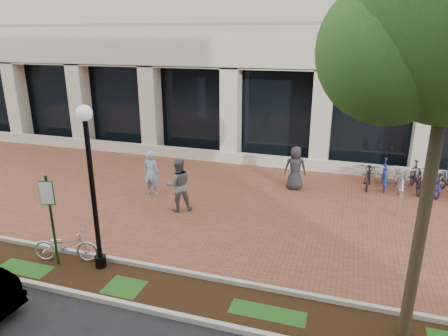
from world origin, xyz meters
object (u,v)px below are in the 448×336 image
(parking_sign, at_px, (50,210))
(locked_bicycle, at_px, (66,246))
(lamppost, at_px, (92,180))
(bollard, at_px, (400,202))
(pedestrian_right, at_px, (295,168))
(pedestrian_left, at_px, (151,173))
(bike_rack_cluster, at_px, (416,178))
(pedestrian_mid, at_px, (178,185))

(parking_sign, relative_size, locked_bicycle, 1.44)
(parking_sign, relative_size, lamppost, 0.59)
(lamppost, bearing_deg, parking_sign, -167.05)
(parking_sign, xyz_separation_m, bollard, (8.47, 5.70, -1.03))
(locked_bicycle, relative_size, bollard, 1.72)
(locked_bicycle, bearing_deg, lamppost, -104.82)
(parking_sign, relative_size, pedestrian_right, 1.44)
(bollard, bearing_deg, pedestrian_left, -175.40)
(bike_rack_cluster, bearing_deg, pedestrian_right, -166.40)
(pedestrian_left, bearing_deg, lamppost, 101.59)
(parking_sign, distance_m, bike_rack_cluster, 12.46)
(lamppost, xyz_separation_m, bollard, (7.38, 5.45, -1.82))
(locked_bicycle, distance_m, bollard, 9.99)
(locked_bicycle, distance_m, pedestrian_mid, 4.08)
(locked_bicycle, height_order, pedestrian_mid, pedestrian_mid)
(pedestrian_left, bearing_deg, parking_sign, 88.67)
(pedestrian_left, height_order, pedestrian_right, pedestrian_right)
(pedestrian_mid, distance_m, pedestrian_right, 4.58)
(locked_bicycle, bearing_deg, pedestrian_right, -50.86)
(locked_bicycle, height_order, bike_rack_cluster, bike_rack_cluster)
(parking_sign, xyz_separation_m, pedestrian_right, (4.93, 7.12, -0.69))
(pedestrian_left, distance_m, bike_rack_cluster, 9.76)
(locked_bicycle, relative_size, pedestrian_mid, 0.92)
(pedestrian_left, relative_size, bike_rack_cluster, 0.39)
(locked_bicycle, bearing_deg, bollard, -72.67)
(bollard, bearing_deg, locked_bicycle, -146.87)
(lamppost, bearing_deg, locked_bicycle, -179.01)
(parking_sign, xyz_separation_m, locked_bicycle, (0.10, 0.23, -1.09))
(pedestrian_right, bearing_deg, bollard, 148.97)
(locked_bicycle, xyz_separation_m, pedestrian_left, (-0.05, 4.79, 0.39))
(locked_bicycle, height_order, pedestrian_right, pedestrian_right)
(locked_bicycle, bearing_deg, pedestrian_mid, -37.09)
(pedestrian_left, xyz_separation_m, bollard, (8.42, 0.68, -0.33))
(pedestrian_mid, height_order, pedestrian_right, pedestrian_mid)
(pedestrian_right, bearing_deg, lamppost, 51.64)
(lamppost, height_order, bollard, lamppost)
(lamppost, height_order, pedestrian_right, lamppost)
(pedestrian_mid, bearing_deg, pedestrian_left, -65.67)
(parking_sign, height_order, pedestrian_right, parking_sign)
(lamppost, bearing_deg, bike_rack_cluster, 44.59)
(lamppost, relative_size, pedestrian_right, 2.45)
(pedestrian_left, height_order, bollard, pedestrian_left)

